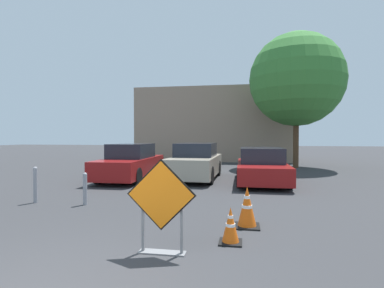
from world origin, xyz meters
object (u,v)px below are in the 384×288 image
(parked_car_second, at_px, (196,162))
(bollard_second, at_px, (35,184))
(traffic_cone_nearest, at_px, (231,226))
(parked_car_nearest, at_px, (131,163))
(traffic_cone_second, at_px, (247,207))
(parked_car_third, at_px, (262,167))
(road_closed_sign, at_px, (161,203))
(bollard_nearest, at_px, (85,188))

(parked_car_second, xyz_separation_m, bollard_second, (-3.64, -5.38, -0.19))
(traffic_cone_nearest, distance_m, parked_car_nearest, 8.49)
(traffic_cone_second, relative_size, parked_car_third, 0.18)
(traffic_cone_nearest, relative_size, parked_car_second, 0.14)
(parked_car_second, bearing_deg, parked_car_nearest, 11.63)
(traffic_cone_second, distance_m, bollard_second, 5.90)
(parked_car_nearest, xyz_separation_m, parked_car_second, (2.77, 0.50, 0.02))
(parked_car_nearest, xyz_separation_m, bollard_second, (-0.88, -4.88, -0.17))
(traffic_cone_nearest, bearing_deg, parked_car_second, 103.55)
(traffic_cone_nearest, height_order, traffic_cone_second, traffic_cone_second)
(traffic_cone_nearest, xyz_separation_m, traffic_cone_second, (0.29, 1.00, 0.10))
(road_closed_sign, distance_m, traffic_cone_second, 2.17)
(road_closed_sign, xyz_separation_m, traffic_cone_nearest, (1.04, 0.67, -0.51))
(parked_car_second, height_order, bollard_nearest, parked_car_second)
(parked_car_nearest, bearing_deg, parked_car_second, -170.74)
(road_closed_sign, relative_size, parked_car_second, 0.34)
(parked_car_nearest, bearing_deg, parked_car_third, 178.59)
(road_closed_sign, xyz_separation_m, parked_car_third, (1.97, 7.76, -0.18))
(parked_car_nearest, relative_size, bollard_nearest, 5.35)
(bollard_second, bearing_deg, parked_car_third, 37.07)
(traffic_cone_nearest, bearing_deg, bollard_second, 157.71)
(parked_car_third, bearing_deg, bollard_nearest, 44.26)
(parked_car_nearest, distance_m, parked_car_second, 2.81)
(traffic_cone_second, height_order, parked_car_third, parked_car_third)
(road_closed_sign, distance_m, parked_car_nearest, 8.57)
(road_closed_sign, relative_size, parked_car_nearest, 0.32)
(bollard_nearest, relative_size, bollard_second, 0.87)
(traffic_cone_second, bearing_deg, bollard_second, 167.77)
(traffic_cone_second, relative_size, bollard_second, 0.82)
(road_closed_sign, height_order, bollard_second, road_closed_sign)
(road_closed_sign, distance_m, parked_car_third, 8.01)
(parked_car_third, distance_m, bollard_nearest, 6.90)
(road_closed_sign, distance_m, parked_car_second, 8.34)
(road_closed_sign, height_order, parked_car_nearest, parked_car_nearest)
(traffic_cone_nearest, height_order, parked_car_nearest, parked_car_nearest)
(parked_car_nearest, bearing_deg, road_closed_sign, 113.51)
(parked_car_nearest, distance_m, bollard_second, 4.96)
(traffic_cone_second, height_order, bollard_nearest, bollard_nearest)
(parked_car_nearest, distance_m, parked_car_third, 5.53)
(parked_car_nearest, distance_m, bollard_nearest, 4.92)
(parked_car_second, bearing_deg, traffic_cone_second, 109.13)
(traffic_cone_nearest, relative_size, traffic_cone_second, 0.76)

